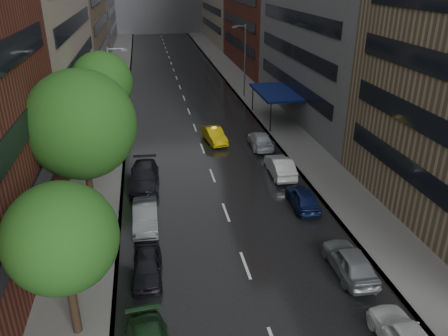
# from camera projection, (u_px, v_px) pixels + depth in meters

# --- Properties ---
(road) EXTENTS (14.00, 140.00, 0.01)m
(road) POSITION_uv_depth(u_px,v_px,m) (181.00, 91.00, 60.31)
(road) COLOR black
(road) RESTS_ON ground
(sidewalk_left) EXTENTS (4.00, 140.00, 0.15)m
(sidewalk_left) POSITION_uv_depth(u_px,v_px,m) (115.00, 93.00, 58.82)
(sidewalk_left) COLOR gray
(sidewalk_left) RESTS_ON ground
(sidewalk_right) EXTENTS (4.00, 140.00, 0.15)m
(sidewalk_right) POSITION_uv_depth(u_px,v_px,m) (245.00, 87.00, 61.75)
(sidewalk_right) COLOR gray
(sidewalk_right) RESTS_ON ground
(tree_near) EXTENTS (4.69, 4.69, 7.48)m
(tree_near) POSITION_uv_depth(u_px,v_px,m) (61.00, 238.00, 17.76)
(tree_near) COLOR #382619
(tree_near) RESTS_ON ground
(tree_mid) EXTENTS (6.39, 6.39, 10.19)m
(tree_mid) POSITION_uv_depth(u_px,v_px,m) (81.00, 125.00, 25.08)
(tree_mid) COLOR #382619
(tree_mid) RESTS_ON ground
(tree_far) EXTENTS (5.50, 5.50, 8.76)m
(tree_far) POSITION_uv_depth(u_px,v_px,m) (102.00, 83.00, 38.83)
(tree_far) COLOR #382619
(tree_far) RESTS_ON ground
(taxi) EXTENTS (2.14, 4.43, 1.40)m
(taxi) POSITION_uv_depth(u_px,v_px,m) (214.00, 135.00, 41.83)
(taxi) COLOR yellow
(taxi) RESTS_ON ground
(parked_cars_left) EXTENTS (2.45, 22.24, 1.56)m
(parked_cars_left) POSITION_uv_depth(u_px,v_px,m) (146.00, 228.00, 26.63)
(parked_cars_left) COLOR #1D401F
(parked_cars_left) RESTS_ON ground
(parked_cars_right) EXTENTS (2.23, 29.23, 1.53)m
(parked_cars_right) POSITION_uv_depth(u_px,v_px,m) (306.00, 201.00, 29.72)
(parked_cars_right) COLOR white
(parked_cars_right) RESTS_ON ground
(street_lamp_left) EXTENTS (1.74, 0.22, 9.00)m
(street_lamp_left) POSITION_uv_depth(u_px,v_px,m) (113.00, 95.00, 39.11)
(street_lamp_left) COLOR gray
(street_lamp_left) RESTS_ON sidewalk_left
(street_lamp_right) EXTENTS (1.74, 0.22, 9.00)m
(street_lamp_right) POSITION_uv_depth(u_px,v_px,m) (244.00, 60.00, 55.07)
(street_lamp_right) COLOR gray
(street_lamp_right) RESTS_ON sidewalk_right
(awning) EXTENTS (4.00, 8.00, 3.12)m
(awning) POSITION_uv_depth(u_px,v_px,m) (276.00, 92.00, 47.03)
(awning) COLOR navy
(awning) RESTS_ON sidewalk_right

